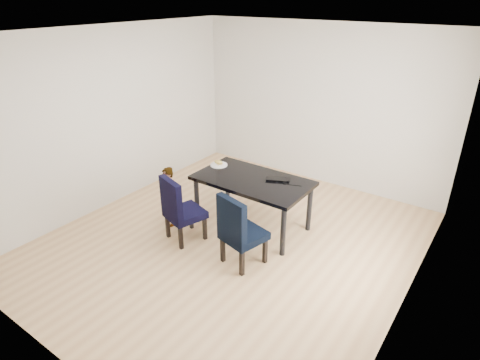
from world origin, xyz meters
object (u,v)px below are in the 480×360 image
Objects in this scene: chair_left at (185,208)px; child at (169,197)px; plate at (219,165)px; laptop at (278,178)px; chair_right at (244,229)px; dining_table at (252,203)px.

chair_left is 1.05× the size of child.
laptop is (0.96, 0.11, 0.01)m from plate.
child is at bearing 8.37° from laptop.
child is at bearing -171.44° from chair_right.
dining_table is 1.67× the size of chair_right.
plate is at bearing 170.95° from dining_table.
laptop is (0.84, 1.01, 0.29)m from chair_left.
child is 3.49× the size of plate.
laptop is (0.28, 0.21, 0.39)m from dining_table.
chair_right reaches higher than child.
dining_table is 0.88m from chair_right.
laptop is (-0.12, 0.99, 0.28)m from chair_right.
chair_left is at bearing -165.25° from chair_right.
chair_right reaches higher than plate.
laptop is at bearing 110.55° from chair_right.
plate is at bearing -19.23° from laptop.
chair_right is at bearing 71.24° from laptop.
child is at bearing 179.21° from chair_left.
chair_right is 1.42m from plate.
laptop is at bearing 67.36° from chair_left.
chair_right is 1.08× the size of child.
dining_table is 4.89× the size of laptop.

